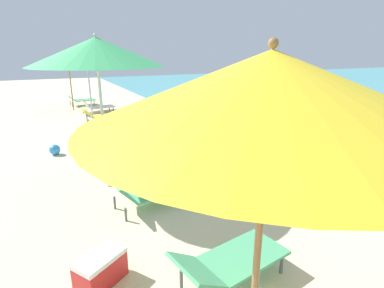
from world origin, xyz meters
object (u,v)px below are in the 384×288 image
(umbrella_third, at_px, (270,89))
(lounger_farthest_inland, at_px, (97,106))
(lounger_fifth_inland, at_px, (129,124))
(umbrella_farthest, at_px, (68,61))
(lounger_fourth_inland, at_px, (146,191))
(cooler_box, at_px, (101,269))
(lounger_farthest_shoreside, at_px, (81,99))
(umbrella_fourth, at_px, (97,52))
(lounger_fifth_shoreside, at_px, (101,115))
(lounger_third_shoreside, at_px, (230,260))
(lounger_fourth_shoreside, at_px, (137,148))
(umbrella_fifth, at_px, (86,56))
(beach_ball, at_px, (55,150))

(umbrella_third, height_order, lounger_farthest_inland, umbrella_third)
(lounger_fifth_inland, bearing_deg, umbrella_farthest, 105.47)
(lounger_fourth_inland, height_order, cooler_box, lounger_fourth_inland)
(umbrella_farthest, xyz_separation_m, lounger_farthest_inland, (0.86, -1.19, -1.88))
(lounger_farthest_inland, distance_m, cooler_box, 10.51)
(lounger_farthest_shoreside, height_order, cooler_box, lounger_farthest_shoreside)
(umbrella_fourth, relative_size, lounger_farthest_shoreside, 2.16)
(umbrella_fourth, distance_m, cooler_box, 3.62)
(lounger_fifth_shoreside, bearing_deg, cooler_box, -98.41)
(lounger_fourth_inland, distance_m, lounger_fifth_shoreside, 6.84)
(lounger_fourth_inland, height_order, umbrella_farthest, umbrella_farthest)
(lounger_third_shoreside, distance_m, lounger_fourth_shoreside, 4.46)
(lounger_fourth_shoreside, relative_size, lounger_farthest_inland, 1.07)
(lounger_third_shoreside, distance_m, umbrella_farthest, 12.38)
(lounger_fourth_shoreside, bearing_deg, umbrella_farthest, 93.46)
(lounger_third_shoreside, xyz_separation_m, umbrella_fifth, (-0.31, 8.03, 2.15))
(umbrella_farthest, bearing_deg, lounger_fourth_shoreside, -84.54)
(lounger_fifth_shoreside, relative_size, cooler_box, 2.08)
(umbrella_fourth, bearing_deg, lounger_fifth_shoreside, 81.20)
(umbrella_farthest, distance_m, lounger_farthest_shoreside, 2.34)
(lounger_third_shoreside, distance_m, umbrella_fourth, 4.08)
(umbrella_fourth, relative_size, beach_ball, 10.43)
(umbrella_fifth, distance_m, lounger_fifth_shoreside, 2.40)
(lounger_fourth_shoreside, distance_m, umbrella_farthest, 8.03)
(umbrella_third, bearing_deg, lounger_fourth_inland, 86.56)
(umbrella_fourth, bearing_deg, umbrella_third, -86.76)
(beach_ball, bearing_deg, lounger_farthest_inland, 69.70)
(lounger_fourth_inland, xyz_separation_m, lounger_fifth_inland, (0.97, 4.81, 0.06))
(umbrella_fourth, relative_size, lounger_farthest_inland, 2.03)
(umbrella_third, bearing_deg, lounger_fourth_shoreside, 82.90)
(umbrella_fifth, bearing_deg, umbrella_third, -91.19)
(lounger_third_shoreside, height_order, lounger_fifth_shoreside, lounger_fifth_shoreside)
(lounger_third_shoreside, xyz_separation_m, lounger_fourth_shoreside, (0.19, 4.45, 0.03))
(lounger_fourth_inland, bearing_deg, lounger_farthest_shoreside, 79.88)
(umbrella_third, height_order, umbrella_fifth, umbrella_fifth)
(umbrella_farthest, height_order, lounger_farthest_inland, umbrella_farthest)
(lounger_fourth_shoreside, distance_m, umbrella_fifth, 4.19)
(lounger_fourth_shoreside, height_order, lounger_fifth_shoreside, lounger_fourth_shoreside)
(umbrella_fourth, relative_size, umbrella_fifth, 1.04)
(lounger_third_shoreside, relative_size, lounger_fourth_inland, 1.12)
(lounger_farthest_inland, bearing_deg, umbrella_third, -102.48)
(umbrella_third, distance_m, beach_ball, 7.33)
(umbrella_third, xyz_separation_m, lounger_farthest_inland, (0.80, 12.07, -2.07))
(umbrella_third, bearing_deg, lounger_farthest_inland, 86.20)
(beach_ball, bearing_deg, umbrella_fifth, 59.04)
(umbrella_fourth, xyz_separation_m, lounger_fifth_inland, (1.40, 3.67, -2.22))
(umbrella_fourth, distance_m, lounger_fourth_inland, 2.59)
(umbrella_fifth, bearing_deg, cooler_box, -97.96)
(lounger_farthest_inland, bearing_deg, lounger_farthest_shoreside, 90.16)
(umbrella_fifth, bearing_deg, lounger_fifth_shoreside, 65.22)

